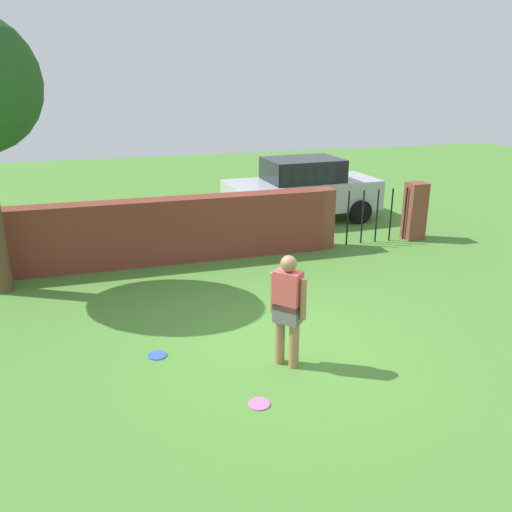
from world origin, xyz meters
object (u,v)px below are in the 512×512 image
Objects in this scene: car at (302,190)px; frisbee_pink at (259,404)px; frisbee_blue at (157,355)px; person at (288,306)px.

frisbee_pink is at bearing 62.52° from car.
frisbee_pink is at bearing -54.95° from frisbee_blue.
person is at bearing 51.14° from frisbee_pink.
frisbee_pink is 1.88m from frisbee_blue.
car reaches higher than person.
person reaches higher than frisbee_pink.
car reaches higher than frisbee_blue.
car is at bearing 65.50° from frisbee_pink.
frisbee_pink is (-0.64, -0.79, -0.89)m from person.
person is 6.00× the size of frisbee_blue.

